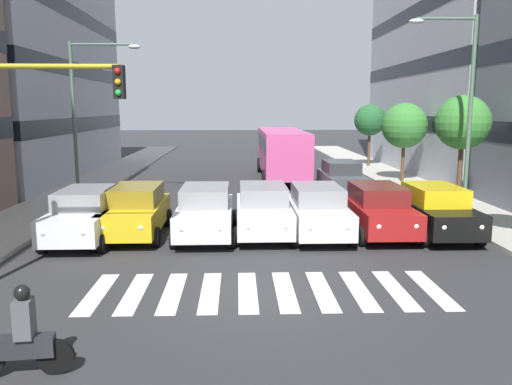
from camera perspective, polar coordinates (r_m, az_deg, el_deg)
name	(u,v)px	position (r m, az deg, el deg)	size (l,w,h in m)	color
ground_plane	(266,291)	(12.58, 1.16, -10.93)	(180.00, 180.00, 0.00)	#2D2D30
building_right_block_0	(1,43)	(36.68, -26.49, 14.63)	(9.77, 19.79, 16.62)	#ADB2BC
crosswalk_markings	(266,291)	(12.58, 1.16, -10.91)	(8.55, 2.80, 0.01)	silver
car_0	(435,210)	(18.71, 19.29, -1.86)	(2.02, 4.44, 1.72)	black
car_1	(378,209)	(18.26, 13.41, -1.85)	(2.02, 4.44, 1.72)	maroon
car_2	(318,210)	(17.72, 6.87, -2.00)	(2.02, 4.44, 1.72)	silver
car_3	(263,210)	(17.72, 0.81, -1.93)	(2.02, 4.44, 1.72)	silver
car_4	(205,211)	(17.53, -5.66, -2.10)	(2.02, 4.44, 1.72)	silver
car_5	(136,210)	(18.08, -13.23, -1.96)	(2.02, 4.44, 1.72)	gold
car_6	(86,214)	(17.86, -18.43, -2.33)	(2.02, 4.44, 1.72)	silver
car_row2_0	(341,178)	(26.06, 9.48, 1.60)	(2.02, 4.44, 1.72)	#474C51
bus_behind_traffic	(282,149)	(31.89, 2.88, 4.89)	(2.78, 10.50, 3.00)	#DB5193
motorcycle_with_rider	(21,339)	(9.50, -24.65, -14.61)	(1.70, 0.39, 1.57)	black
traffic_light_gantry	(9,139)	(13.21, -25.82, 5.40)	(3.89, 0.36, 5.50)	#AD991E
street_lamp_left	(461,99)	(20.87, 21.85, 9.67)	(2.57, 0.28, 7.57)	#4C6B56
street_lamp_right	(85,104)	(24.63, -18.47, 9.35)	(3.19, 0.28, 7.14)	#4C6B56
street_tree_1	(463,123)	(23.46, 22.01, 7.19)	(2.29, 2.29, 4.75)	#513823
street_tree_2	(404,126)	(30.92, 16.18, 7.15)	(2.60, 2.60, 4.51)	#513823
street_tree_3	(370,120)	(38.52, 12.56, 7.85)	(2.27, 2.27, 4.47)	#513823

